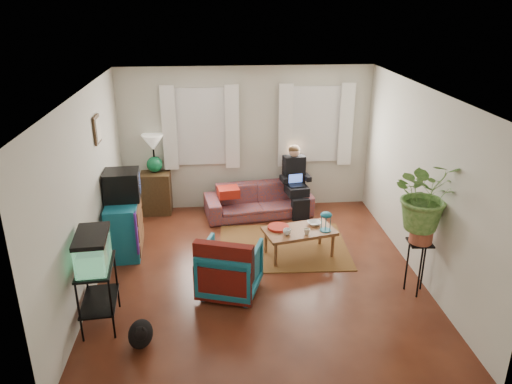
{
  "coord_description": "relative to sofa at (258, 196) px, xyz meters",
  "views": [
    {
      "loc": [
        -0.57,
        -6.2,
        3.73
      ],
      "look_at": [
        0.0,
        0.4,
        1.1
      ],
      "focal_mm": 35.0,
      "sensor_mm": 36.0,
      "label": 1
    }
  ],
  "objects": [
    {
      "name": "side_table",
      "position": [
        -1.84,
        0.33,
        0.01
      ],
      "size": [
        0.53,
        0.53,
        0.76
      ],
      "primitive_type": "cube",
      "rotation": [
        0.0,
        0.0,
        -0.02
      ],
      "color": "#3A1F16",
      "rests_on": "floor"
    },
    {
      "name": "coffee_table",
      "position": [
        0.48,
        -1.57,
        -0.15
      ],
      "size": [
        1.15,
        0.8,
        0.43
      ],
      "primitive_type": "cube",
      "rotation": [
        0.0,
        0.0,
        0.23
      ],
      "color": "brown",
      "rests_on": "floor"
    },
    {
      "name": "black_cat",
      "position": [
        -1.66,
        -3.5,
        -0.19
      ],
      "size": [
        0.34,
        0.46,
        0.36
      ],
      "primitive_type": "ellipsoid",
      "rotation": [
        0.0,
        0.0,
        0.16
      ],
      "color": "black",
      "rests_on": "floor"
    },
    {
      "name": "wall_left",
      "position": [
        -2.44,
        -2.05,
        0.93
      ],
      "size": [
        0.01,
        5.0,
        2.6
      ],
      "primitive_type": "cube",
      "color": "silver",
      "rests_on": "floor"
    },
    {
      "name": "cup_b",
      "position": [
        0.56,
        -1.73,
        0.11
      ],
      "size": [
        0.11,
        0.11,
        0.09
      ],
      "primitive_type": "imported",
      "rotation": [
        0.0,
        0.0,
        0.23
      ],
      "color": "beige",
      "rests_on": "coffee_table"
    },
    {
      "name": "window_left",
      "position": [
        -0.99,
        0.43,
        1.18
      ],
      "size": [
        1.08,
        0.04,
        1.38
      ],
      "primitive_type": "cube",
      "color": "white",
      "rests_on": "wall_back"
    },
    {
      "name": "curtains_left",
      "position": [
        -0.99,
        0.35,
        1.18
      ],
      "size": [
        1.36,
        0.06,
        1.5
      ],
      "primitive_type": "cube",
      "color": "white",
      "rests_on": "wall_back"
    },
    {
      "name": "bowl",
      "position": [
        0.73,
        -1.41,
        0.09
      ],
      "size": [
        0.25,
        0.25,
        0.05
      ],
      "primitive_type": "imported",
      "rotation": [
        0.0,
        0.0,
        0.23
      ],
      "color": "white",
      "rests_on": "coffee_table"
    },
    {
      "name": "aquarium_stand",
      "position": [
        -2.19,
        -3.05,
        0.03
      ],
      "size": [
        0.46,
        0.74,
        0.8
      ],
      "primitive_type": "cube",
      "rotation": [
        0.0,
        0.0,
        0.08
      ],
      "color": "black",
      "rests_on": "floor"
    },
    {
      "name": "wall_back",
      "position": [
        -0.19,
        0.45,
        0.93
      ],
      "size": [
        4.5,
        0.01,
        2.6
      ],
      "primitive_type": "cube",
      "color": "silver",
      "rests_on": "floor"
    },
    {
      "name": "aquarium",
      "position": [
        -2.19,
        -3.05,
        0.64
      ],
      "size": [
        0.41,
        0.68,
        0.42
      ],
      "primitive_type": "cube",
      "rotation": [
        0.0,
        0.0,
        0.08
      ],
      "color": "#7FD899",
      "rests_on": "aquarium_stand"
    },
    {
      "name": "curtains_right",
      "position": [
        1.06,
        0.35,
        1.18
      ],
      "size": [
        1.36,
        0.06,
        1.5
      ],
      "primitive_type": "cube",
      "color": "white",
      "rests_on": "wall_back"
    },
    {
      "name": "sofa",
      "position": [
        0.0,
        0.0,
        0.0
      ],
      "size": [
        1.98,
        1.01,
        0.74
      ],
      "primitive_type": "imported",
      "rotation": [
        0.0,
        0.0,
        0.14
      ],
      "color": "brown",
      "rests_on": "floor"
    },
    {
      "name": "serape_throw",
      "position": [
        -0.69,
        -2.76,
        0.17
      ],
      "size": [
        0.78,
        0.41,
        0.63
      ],
      "primitive_type": "cube",
      "rotation": [
        0.0,
        0.0,
        -0.32
      ],
      "color": "#9E0A0A",
      "rests_on": "armchair"
    },
    {
      "name": "table_lamp",
      "position": [
        -1.84,
        0.33,
        0.72
      ],
      "size": [
        0.4,
        0.4,
        0.7
      ],
      "primitive_type": null,
      "rotation": [
        0.0,
        0.0,
        -0.02
      ],
      "color": "white",
      "rests_on": "side_table"
    },
    {
      "name": "potted_plant",
      "position": [
        1.86,
        -2.7,
        0.9
      ],
      "size": [
        0.91,
        0.8,
        0.95
      ],
      "primitive_type": "imported",
      "rotation": [
        0.0,
        0.0,
        -0.07
      ],
      "color": "#599947",
      "rests_on": "plant_stand"
    },
    {
      "name": "ceiling",
      "position": [
        -0.19,
        -2.05,
        2.23
      ],
      "size": [
        4.5,
        5.0,
        0.01
      ],
      "primitive_type": "cube",
      "color": "white",
      "rests_on": "wall_back"
    },
    {
      "name": "plant_stand",
      "position": [
        1.86,
        -2.7,
        0.01
      ],
      "size": [
        0.34,
        0.34,
        0.75
      ],
      "primitive_type": "cube",
      "rotation": [
        0.0,
        0.0,
        -0.07
      ],
      "color": "black",
      "rests_on": "floor"
    },
    {
      "name": "window_right",
      "position": [
        1.06,
        0.43,
        1.18
      ],
      "size": [
        1.08,
        0.04,
        1.38
      ],
      "primitive_type": "cube",
      "color": "white",
      "rests_on": "wall_back"
    },
    {
      "name": "wall_front",
      "position": [
        -0.19,
        -4.55,
        0.93
      ],
      "size": [
        4.5,
        0.01,
        2.6
      ],
      "primitive_type": "cube",
      "color": "silver",
      "rests_on": "floor"
    },
    {
      "name": "picture_frame",
      "position": [
        -2.4,
        -1.2,
        1.58
      ],
      "size": [
        0.04,
        0.32,
        0.4
      ],
      "primitive_type": "cube",
      "color": "#3D2616",
      "rests_on": "wall_left"
    },
    {
      "name": "seated_person",
      "position": [
        0.67,
        0.1,
        0.19
      ],
      "size": [
        0.55,
        0.64,
        1.13
      ],
      "primitive_type": null,
      "rotation": [
        0.0,
        0.0,
        0.14
      ],
      "color": "black",
      "rests_on": "sofa"
    },
    {
      "name": "crt_tv",
      "position": [
        -2.16,
        -1.1,
        0.69
      ],
      "size": [
        0.54,
        0.5,
        0.45
      ],
      "primitive_type": "cube",
      "rotation": [
        0.0,
        0.0,
        0.07
      ],
      "color": "black",
      "rests_on": "dresser"
    },
    {
      "name": "area_rug",
      "position": [
        0.28,
        -1.29,
        -0.36
      ],
      "size": [
        2.06,
        1.67,
        0.01
      ],
      "primitive_type": "cube",
      "rotation": [
        0.0,
        0.0,
        -0.04
      ],
      "color": "brown",
      "rests_on": "floor"
    },
    {
      "name": "floor",
      "position": [
        -0.19,
        -2.05,
        -0.37
      ],
      "size": [
        4.5,
        5.0,
        0.01
      ],
      "primitive_type": "cube",
      "color": "#4F2B14",
      "rests_on": "ground"
    },
    {
      "name": "wall_right",
      "position": [
        2.06,
        -2.05,
        0.93
      ],
      "size": [
        0.01,
        5.0,
        2.6
      ],
      "primitive_type": "cube",
      "color": "silver",
      "rests_on": "floor"
    },
    {
      "name": "armchair",
      "position": [
        -0.6,
        -2.48,
        0.01
      ],
      "size": [
        0.92,
        0.89,
        0.76
      ],
      "primitive_type": "imported",
      "rotation": [
        0.0,
        0.0,
        2.82
      ],
      "color": "#12596F",
      "rests_on": "floor"
    },
    {
      "name": "snack_tray",
      "position": [
        0.17,
        -1.5,
        0.08
      ],
      "size": [
        0.39,
        0.39,
        0.04
      ],
      "primitive_type": "cylinder",
      "rotation": [
        0.0,
        0.0,
        0.23
      ],
      "color": "#B21414",
      "rests_on": "coffee_table"
    },
    {
      "name": "birdcage",
      "position": [
        0.86,
        -1.63,
        0.22
      ],
      "size": [
        0.21,
        0.21,
        0.3
      ],
      "primitive_type": null,
      "rotation": [
        0.0,
        0.0,
        0.23
      ],
      "color": "#115B6B",
      "rests_on": "coffee_table"
    },
    {
      "name": "cup_a",
      "position": [
        0.27,
        -1.72,
        0.11
      ],
      "size": [
        0.14,
        0.14,
        0.09
      ],
      "primitive_type": "imported",
      "rotation": [
        0.0,
        0.0,
        0.23
      ],
      "color": "white",
      "rests_on": "coffee_table"
    },
    {
      "name": "dresser",
      "position": [
        -2.18,
        -1.2,
        0.05
      ],
      "size": [
        0.53,
        0.96,
        0.84
      ],
      "primitive_type": "cube",
      "rotation": [
        0.0,
        0.0,
        0.07
      ],
      "color": "#11526B",
      "rests_on": "floor"
    }
  ]
}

